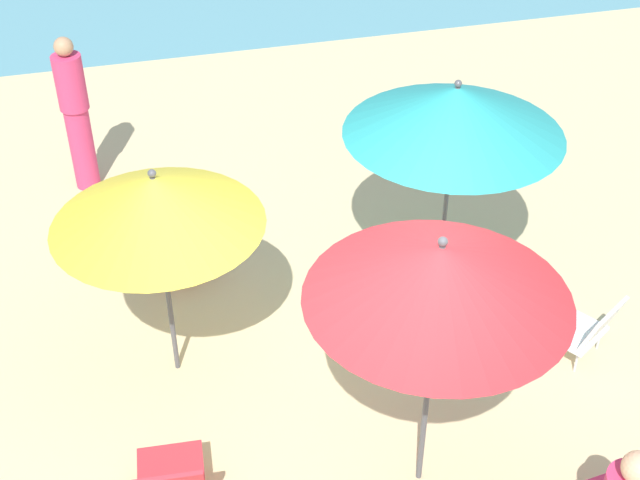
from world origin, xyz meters
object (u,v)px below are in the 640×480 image
Objects in this scene: umbrella_yellow at (156,201)px; beach_chair_d at (171,480)px; person_a at (76,114)px; beach_chair_a at (180,233)px; umbrella_red at (440,273)px; umbrella_teal at (455,111)px; beach_chair_c at (583,327)px.

beach_chair_d is (-0.19, -1.38, -1.31)m from umbrella_yellow.
beach_chair_d is at bearing -54.11° from person_a.
beach_chair_a is 0.40× the size of person_a.
umbrella_yellow is 1.13× the size of person_a.
umbrella_yellow reaches higher than person_a.
umbrella_red is 1.27× the size of person_a.
person_a is (-3.00, 2.47, -0.91)m from umbrella_teal.
umbrella_red reaches higher than beach_chair_d.
beach_chair_c is (1.69, 0.84, -1.56)m from umbrella_red.
umbrella_yellow is 2.49m from umbrella_teal.
umbrella_red is at bearing -34.08° from person_a.
umbrella_red is at bearing 84.49° from beach_chair_c.
umbrella_teal is 2.02m from beach_chair_c.
umbrella_red is (1.52, -1.53, 0.23)m from umbrella_yellow.
beach_chair_a is 1.85m from person_a.
umbrella_teal is at bearing 11.34° from umbrella_yellow.
umbrella_red is 2.44m from beach_chair_c.
beach_chair_d is (-1.72, 0.16, -1.55)m from umbrella_red.
umbrella_yellow reaches higher than beach_chair_c.
umbrella_yellow is 2.98× the size of beach_chair_d.
beach_chair_c is at bearing 73.35° from beach_chair_a.
beach_chair_a is 3.62m from beach_chair_c.
person_a is (-0.79, 1.60, 0.49)m from beach_chair_a.
umbrella_teal is 1.22× the size of person_a.
umbrella_teal is 2.22m from umbrella_red.
umbrella_yellow is 1.88m from beach_chair_a.
umbrella_teal is at bearing -50.27° from beach_chair_d.
person_a reaches higher than beach_chair_a.
beach_chair_a reaches higher than beach_chair_c.
beach_chair_a is at bearing -4.33° from beach_chair_d.
beach_chair_c is 0.44× the size of person_a.
umbrella_red reaches higher than person_a.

